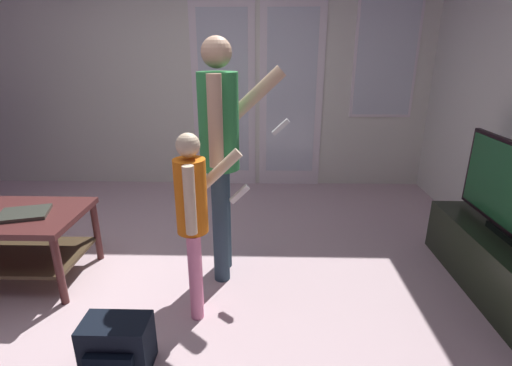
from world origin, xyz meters
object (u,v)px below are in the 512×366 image
tv_stand (503,267)px  person_adult (221,142)px  coffee_table (19,232)px  person_child (194,211)px  laptop_closed (24,214)px  backpack (117,346)px

tv_stand → person_adult: bearing=173.6°
coffee_table → tv_stand: bearing=-1.6°
person_child → laptop_closed: (-1.20, 0.30, -0.16)m
backpack → laptop_closed: laptop_closed is taller
coffee_table → person_adult: size_ratio=0.54×
person_child → backpack: person_child is taller
person_adult → backpack: bearing=-116.5°
laptop_closed → person_adult: bearing=-10.8°
tv_stand → person_child: bearing=-173.2°
laptop_closed → backpack: bearing=-58.3°
backpack → laptop_closed: (-0.87, 0.76, 0.38)m
coffee_table → person_child: person_child is taller
coffee_table → laptop_closed: bearing=-19.2°
person_child → tv_stand: bearing=6.8°
person_adult → backpack: (-0.45, -0.91, -0.84)m
tv_stand → person_child: 2.05m
person_child → laptop_closed: 1.25m
person_adult → laptop_closed: bearing=-173.8°
coffee_table → laptop_closed: (0.08, -0.03, 0.15)m
tv_stand → laptop_closed: size_ratio=4.46×
tv_stand → laptop_closed: laptop_closed is taller
tv_stand → backpack: bearing=-163.2°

